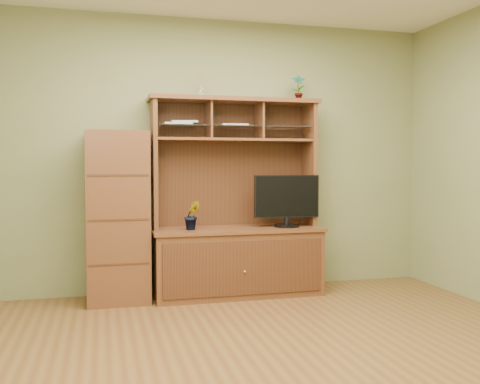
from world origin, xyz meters
name	(u,v)px	position (x,y,z in m)	size (l,w,h in m)	color
room	(276,151)	(0.00, 0.00, 1.35)	(4.54, 4.04, 2.74)	brown
media_hutch	(236,240)	(0.17, 1.73, 0.52)	(1.66, 0.61, 1.90)	#4D2816
monitor	(287,199)	(0.66, 1.65, 0.92)	(0.64, 0.25, 0.51)	black
orchid_plant	(192,215)	(-0.28, 1.65, 0.79)	(0.15, 0.12, 0.27)	#336121
top_plant	(298,88)	(0.83, 1.80, 2.03)	(0.14, 0.09, 0.26)	#3F6824
reed_diffuser	(200,86)	(-0.17, 1.80, 2.01)	(0.06, 0.06, 0.29)	silver
magazines	(198,124)	(-0.19, 1.80, 1.65)	(0.81, 0.22, 0.04)	#A1A1A6
side_cabinet	(118,217)	(-0.95, 1.73, 0.78)	(0.56, 0.51, 1.56)	#4D2816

